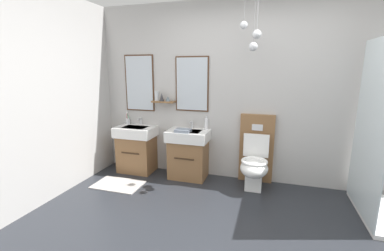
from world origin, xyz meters
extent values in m
cube|color=#B7B5B2|center=(0.00, 1.70, 1.29)|extent=(4.82, 0.12, 2.58)
cube|color=#4C301E|center=(-1.71, 1.63, 1.41)|extent=(0.50, 0.02, 0.88)
cube|color=silver|center=(-1.71, 1.62, 1.41)|extent=(0.46, 0.01, 0.84)
cube|color=#4C301E|center=(-0.84, 1.63, 1.41)|extent=(0.52, 0.02, 0.81)
cube|color=silver|center=(-0.84, 1.62, 1.41)|extent=(0.48, 0.01, 0.77)
cube|color=brown|center=(-1.28, 1.56, 1.13)|extent=(0.36, 0.14, 0.02)
cylinder|color=silver|center=(-1.39, 1.56, 1.22)|extent=(0.07, 0.07, 0.15)
cone|color=#333338|center=(-1.30, 1.54, 1.21)|extent=(0.07, 0.07, 0.12)
cone|color=slate|center=(-1.21, 1.56, 1.18)|extent=(0.08, 0.08, 0.07)
cylinder|color=gray|center=(0.06, 1.26, 2.26)|extent=(0.01, 0.01, 0.63)
sphere|color=silver|center=(0.06, 1.26, 1.89)|extent=(0.11, 0.11, 0.11)
cylinder|color=gray|center=(0.09, 1.36, 2.34)|extent=(0.01, 0.01, 0.48)
sphere|color=silver|center=(0.09, 1.36, 2.05)|extent=(0.11, 0.11, 0.11)
cylinder|color=gray|center=(0.10, 1.18, 2.33)|extent=(0.01, 0.01, 0.50)
sphere|color=silver|center=(0.10, 1.18, 2.02)|extent=(0.09, 0.09, 0.09)
cylinder|color=gray|center=(-0.08, 1.36, 2.40)|extent=(0.01, 0.01, 0.36)
sphere|color=silver|center=(-0.08, 1.36, 2.16)|extent=(0.10, 0.10, 0.10)
cube|color=#B7B5B2|center=(-2.35, 0.00, 1.29)|extent=(0.12, 3.51, 2.58)
cube|color=#9E9993|center=(-1.71, 0.87, 0.01)|extent=(0.68, 0.44, 0.01)
cube|color=brown|center=(-1.71, 1.45, 0.29)|extent=(0.55, 0.41, 0.58)
cube|color=#3B2919|center=(-1.71, 1.24, 0.36)|extent=(0.30, 0.01, 0.02)
cube|color=white|center=(-1.71, 1.45, 0.66)|extent=(0.61, 0.45, 0.16)
cube|color=silver|center=(-1.71, 1.42, 0.72)|extent=(0.38, 0.25, 0.03)
cylinder|color=silver|center=(-1.71, 1.63, 0.79)|extent=(0.03, 0.03, 0.11)
cylinder|color=silver|center=(-1.71, 1.57, 0.84)|extent=(0.02, 0.11, 0.02)
cube|color=brown|center=(-0.84, 1.45, 0.29)|extent=(0.55, 0.41, 0.58)
cube|color=#3B2919|center=(-0.84, 1.24, 0.36)|extent=(0.30, 0.01, 0.02)
cube|color=white|center=(-0.84, 1.45, 0.66)|extent=(0.61, 0.45, 0.16)
cube|color=silver|center=(-0.84, 1.42, 0.72)|extent=(0.38, 0.25, 0.03)
cylinder|color=silver|center=(-0.84, 1.63, 0.79)|extent=(0.03, 0.03, 0.11)
cylinder|color=silver|center=(-0.84, 1.57, 0.84)|extent=(0.02, 0.11, 0.02)
cube|color=brown|center=(0.14, 1.62, 0.50)|extent=(0.48, 0.10, 1.00)
cube|color=silver|center=(0.14, 1.57, 0.82)|extent=(0.15, 0.01, 0.09)
cube|color=white|center=(0.14, 1.36, 0.17)|extent=(0.22, 0.30, 0.34)
ellipsoid|color=white|center=(0.14, 1.28, 0.32)|extent=(0.37, 0.46, 0.24)
torus|color=white|center=(0.14, 1.28, 0.42)|extent=(0.35, 0.35, 0.04)
cube|color=white|center=(0.14, 1.50, 0.57)|extent=(0.35, 0.03, 0.33)
cylinder|color=silver|center=(-1.94, 1.60, 0.78)|extent=(0.07, 0.07, 0.09)
cylinder|color=#33B266|center=(-1.93, 1.59, 0.84)|extent=(0.03, 0.03, 0.17)
cube|color=white|center=(-1.94, 1.58, 0.93)|extent=(0.02, 0.02, 0.03)
cylinder|color=#DB3847|center=(-1.96, 1.59, 0.84)|extent=(0.01, 0.03, 0.17)
cube|color=white|center=(-1.95, 1.60, 0.93)|extent=(0.01, 0.02, 0.03)
cylinder|color=white|center=(-0.61, 1.61, 0.82)|extent=(0.06, 0.06, 0.17)
cylinder|color=silver|center=(-0.61, 1.61, 0.92)|extent=(0.02, 0.02, 0.04)
cube|color=gray|center=(-0.88, 1.32, 0.76)|extent=(0.22, 0.16, 0.04)
cube|color=silver|center=(1.35, 1.03, 1.00)|extent=(0.02, 1.00, 1.90)
camera|label=1|loc=(0.32, -2.13, 1.62)|focal=24.38mm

